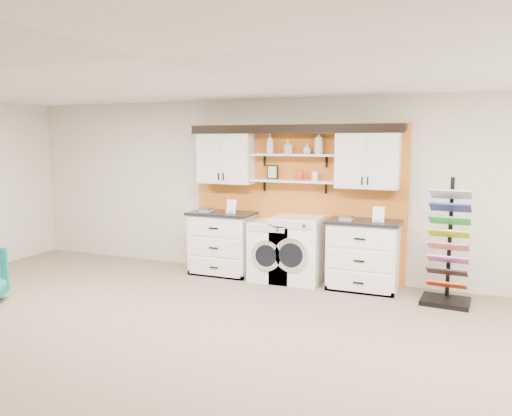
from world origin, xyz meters
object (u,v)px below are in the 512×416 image
at_px(base_cabinet_right, 363,255).
at_px(dryer, 298,249).
at_px(base_cabinet_left, 222,243).
at_px(washer, 274,250).
at_px(sample_rack, 447,264).

xyz_separation_m(base_cabinet_right, dryer, (-0.98, -0.00, -0.00)).
bearing_deg(base_cabinet_left, dryer, -0.15).
xyz_separation_m(base_cabinet_left, base_cabinet_right, (2.26, -0.00, 0.00)).
bearing_deg(washer, base_cabinet_right, 0.14).
bearing_deg(washer, base_cabinet_left, 179.78).
xyz_separation_m(washer, sample_rack, (2.52, -0.22, 0.07)).
distance_m(base_cabinet_right, sample_rack, 1.17).
relative_size(base_cabinet_left, washer, 1.12).
bearing_deg(dryer, base_cabinet_right, 0.19).
height_order(base_cabinet_left, washer, base_cabinet_left).
relative_size(base_cabinet_left, base_cabinet_right, 1.00).
bearing_deg(dryer, sample_rack, -5.94).
bearing_deg(washer, dryer, 0.00).
distance_m(base_cabinet_right, washer, 1.37).
bearing_deg(base_cabinet_left, sample_rack, -3.78).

